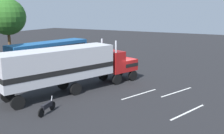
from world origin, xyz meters
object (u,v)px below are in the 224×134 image
object	(u,v)px
motorcycle	(47,107)
tree_right	(7,17)
semi_truck	(69,65)
person_bystander	(68,75)
parked_bus	(49,52)

from	to	relation	value
motorcycle	tree_right	size ratio (longest dim) A/B	0.23
semi_truck	person_bystander	size ratio (longest dim) A/B	8.64
person_bystander	tree_right	world-z (taller)	tree_right
semi_truck	motorcycle	distance (m)	5.56
tree_right	motorcycle	bearing A→B (deg)	-125.26
parked_bus	tree_right	size ratio (longest dim) A/B	1.23
motorcycle	tree_right	bearing A→B (deg)	54.74
parked_bus	person_bystander	bearing A→B (deg)	-125.55
semi_truck	tree_right	xyz separation A→B (m)	(9.30, 18.54, 3.85)
semi_truck	parked_bus	size ratio (longest dim) A/B	1.25
person_bystander	motorcycle	size ratio (longest dim) A/B	0.77
motorcycle	tree_right	xyz separation A→B (m)	(14.22, 20.12, 5.89)
semi_truck	person_bystander	xyz separation A→B (m)	(2.25, 1.98, -1.63)
person_bystander	parked_bus	world-z (taller)	parked_bus
parked_bus	motorcycle	xyz separation A→B (m)	(-11.80, -10.03, -1.58)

